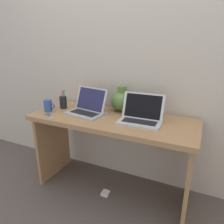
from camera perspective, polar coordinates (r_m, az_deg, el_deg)
ground_plane at (r=2.14m, az=0.00°, el=-20.53°), size 6.00×6.00×0.00m
back_wall at (r=1.96m, az=4.04°, el=14.17°), size 4.40×0.04×2.40m
desk at (r=1.83m, az=0.00°, el=-6.34°), size 1.43×0.56×0.74m
laptop_left at (r=1.87m, az=-6.64°, el=1.47°), size 0.37×0.29×0.22m
laptop_right at (r=1.68m, az=8.12°, el=-0.68°), size 0.34×0.24×0.22m
green_vase at (r=1.93m, az=2.73°, el=3.18°), size 0.21×0.21×0.23m
coffee_mug at (r=2.00m, az=-17.22°, el=1.72°), size 0.12×0.07×0.11m
pen_cup at (r=2.06m, az=-13.34°, el=2.72°), size 0.07×0.07×0.18m
scissors at (r=1.90m, az=-17.16°, el=-0.81°), size 0.14×0.11×0.01m
power_brick at (r=2.07m, az=-1.80°, el=-21.51°), size 0.07×0.07×0.03m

